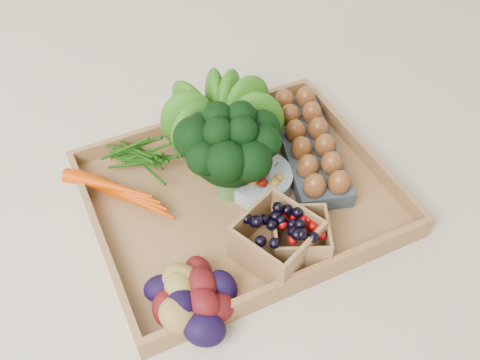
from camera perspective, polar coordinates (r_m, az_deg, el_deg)
name	(u,v)px	position (r m, az deg, el deg)	size (l,w,h in m)	color
ground	(240,201)	(1.04, 0.00, -2.22)	(4.00, 4.00, 0.00)	beige
tray	(240,198)	(1.03, 0.00, -1.95)	(0.55, 0.45, 0.01)	#996D40
carrots	(119,191)	(1.03, -12.79, -1.20)	(0.19, 0.13, 0.04)	#C13800
lettuce	(219,115)	(1.07, -2.25, 6.92)	(0.16, 0.16, 0.16)	#1F550D
broccoli	(231,165)	(0.98, -1.00, 1.59)	(0.19, 0.19, 0.15)	black
cherry_bowl	(259,179)	(1.03, 2.08, 0.06)	(0.13, 0.13, 0.03)	#8C9EA5
egg_carton	(308,149)	(1.09, 7.29, 3.28)	(0.10, 0.30, 0.03)	#384048
potatoes	(191,294)	(0.85, -5.24, -12.01)	(0.16, 0.16, 0.09)	#460B0D
punnet_blackberry	(276,239)	(0.91, 3.91, -6.34)	(0.12, 0.12, 0.08)	black
punnet_raspberry	(300,237)	(0.93, 6.43, -6.03)	(0.10, 0.10, 0.07)	#770505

